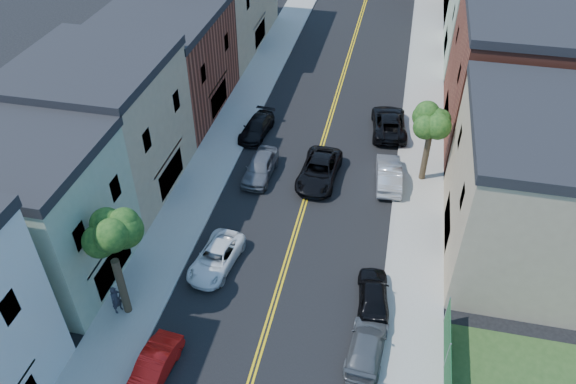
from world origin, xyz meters
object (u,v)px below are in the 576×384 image
Objects in this scene: black_car_left at (257,127)px; dark_car_right_far at (389,123)px; white_pickup at (216,258)px; black_suv_lane at (319,171)px; red_sedan at (154,367)px; grey_car_right at (367,345)px; grey_car_left at (260,167)px; pedestrian_left at (116,300)px; silver_car_right at (389,174)px; black_car_right at (373,294)px.

black_car_left is 10.88m from dark_car_right_far.
white_pickup is 10.94m from black_suv_lane.
red_sedan reaches higher than grey_car_right.
dark_car_right_far is (10.50, 2.82, 0.13)m from black_car_left.
grey_car_left is 14.80m from pedestrian_left.
dark_car_right_far reaches higher than silver_car_right.
pedestrian_left is (-13.38, -22.25, 0.27)m from dark_car_right_far.
dark_car_right_far is at bearing 69.91° from white_pickup.
dark_car_right_far is at bearing -94.84° from black_car_right.
white_pickup is at bearing 90.33° from red_sedan.
dark_car_right_far is 25.97m from pedestrian_left.
red_sedan is at bearing -91.58° from grey_car_left.
black_car_left reaches higher than grey_car_right.
black_car_right reaches higher than red_sedan.
silver_car_right is (9.64, 10.58, 0.14)m from white_pickup.
grey_car_right is 14.96m from silver_car_right.
grey_car_left is at bearing 1.33° from silver_car_right.
grey_car_right is at bearing -67.94° from black_suv_lane.
black_car_right is at bearing -46.25° from grey_car_left.
black_suv_lane is (-4.50, -7.71, -0.02)m from dark_car_right_far.
black_car_right is 11.48m from silver_car_right.
black_car_left is 19.65m from pedestrian_left.
white_pickup is at bearing 42.00° from silver_car_right.
black_car_right is 18.52m from dark_car_right_far.
white_pickup is at bearing -90.30° from grey_car_left.
grey_car_right reaches higher than white_pickup.
black_car_right reaches higher than black_car_left.
black_car_left is 2.52× the size of pedestrian_left.
dark_car_right_far is 3.15× the size of pedestrian_left.
black_suv_lane is at bearing 7.98° from grey_car_left.
black_car_left is at bearing 109.37° from grey_car_left.
pedestrian_left is (-4.58, -14.07, 0.27)m from grey_car_left.
silver_car_right is at bearing -14.67° from black_car_left.
black_suv_lane is (-5.00, 14.29, 0.13)m from grey_car_right.
grey_car_left reaches higher than black_car_right.
grey_car_left is 12.02m from dark_car_right_far.
red_sedan is 0.73× the size of black_suv_lane.
silver_car_right is at bearing 8.78° from grey_car_left.
silver_car_right is 20.60m from pedestrian_left.
pedestrian_left is (-13.88, -15.22, 0.27)m from silver_car_right.
grey_car_right is at bearing 84.41° from dark_car_right_far.
red_sedan is at bearing 23.68° from grey_car_right.
black_car_left is at bearing -61.36° from black_car_right.
dark_car_right_far reaches higher than red_sedan.
red_sedan is at bearing -81.98° from black_car_left.
white_pickup is 1.12× the size of black_car_right.
grey_car_left reaches higher than black_suv_lane.
black_suv_lane is at bearing 2.01° from silver_car_right.
pedestrian_left reaches higher than white_pickup.
white_pickup is 1.04× the size of grey_car_right.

